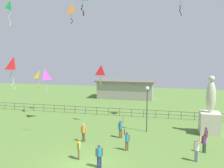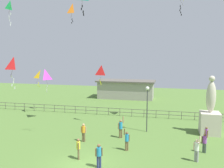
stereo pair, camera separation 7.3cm
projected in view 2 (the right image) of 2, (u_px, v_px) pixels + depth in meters
The scene contains 19 objects.
ground_plane at pixel (83, 166), 17.10m from camera, with size 80.00×80.00×0.00m, color #517533.
statue_monument at pixel (210, 117), 23.61m from camera, with size 1.83×1.83×5.69m.
lamppost at pixel (147, 99), 24.07m from camera, with size 0.36×0.36×4.57m.
person_0 at pixel (84, 131), 21.62m from camera, with size 0.50×0.31×1.65m.
person_1 at pixel (206, 134), 21.11m from camera, with size 0.34×0.36×1.51m.
person_2 at pixel (197, 149), 17.61m from camera, with size 0.47×0.40×1.98m.
person_3 at pixel (99, 154), 16.68m from camera, with size 0.48×0.31×1.69m.
person_4 at pixel (127, 139), 19.64m from camera, with size 0.48×0.29×1.85m.
person_5 at pixel (205, 141), 19.20m from camera, with size 0.45×0.35×1.84m.
person_6 at pixel (78, 147), 18.03m from camera, with size 0.29×0.45×1.59m.
person_7 at pixel (121, 127), 22.57m from camera, with size 0.54×0.32×2.03m.
kite_3 at pixel (73, 10), 29.50m from camera, with size 0.80×0.91×2.40m.
kite_4 at pixel (11, 6), 24.65m from camera, with size 0.42×0.85×2.49m.
kite_5 at pixel (40, 75), 31.30m from camera, with size 1.08×1.09×2.12m.
kite_6 at pixel (14, 65), 18.85m from camera, with size 0.82×0.77×2.46m.
kite_7 at pixel (45, 76), 28.52m from camera, with size 1.10×1.11×2.65m.
kite_8 at pixel (101, 71), 26.65m from camera, with size 0.96×0.59×2.16m.
waterfront_railing at pixel (119, 111), 30.60m from camera, with size 36.02×0.06×0.95m.
pavilion_building at pixel (126, 89), 42.35m from camera, with size 9.93×4.17×3.13m.
Camera 2 is at (5.68, -15.34, 7.84)m, focal length 39.29 mm.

